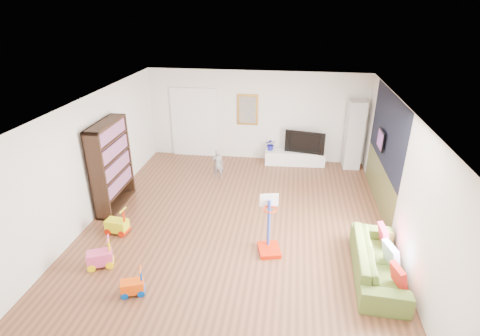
# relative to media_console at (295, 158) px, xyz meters

# --- Properties ---
(floor) EXTENTS (6.50, 7.50, 0.00)m
(floor) POSITION_rel_media_console_xyz_m (-1.22, -3.43, -0.21)
(floor) COLOR brown
(floor) RESTS_ON ground
(ceiling) EXTENTS (6.50, 7.50, 0.00)m
(ceiling) POSITION_rel_media_console_xyz_m (-1.22, -3.43, 2.49)
(ceiling) COLOR white
(ceiling) RESTS_ON ground
(wall_back) EXTENTS (6.50, 0.00, 2.70)m
(wall_back) POSITION_rel_media_console_xyz_m (-1.22, 0.32, 1.14)
(wall_back) COLOR silver
(wall_back) RESTS_ON ground
(wall_front) EXTENTS (6.50, 0.00, 2.70)m
(wall_front) POSITION_rel_media_console_xyz_m (-1.22, -7.18, 1.14)
(wall_front) COLOR white
(wall_front) RESTS_ON ground
(wall_left) EXTENTS (0.00, 7.50, 2.70)m
(wall_left) POSITION_rel_media_console_xyz_m (-4.47, -3.43, 1.14)
(wall_left) COLOR silver
(wall_left) RESTS_ON ground
(wall_right) EXTENTS (0.00, 7.50, 2.70)m
(wall_right) POSITION_rel_media_console_xyz_m (2.03, -3.43, 1.14)
(wall_right) COLOR silver
(wall_right) RESTS_ON ground
(navy_accent) EXTENTS (0.01, 3.20, 1.70)m
(navy_accent) POSITION_rel_media_console_xyz_m (2.01, -2.03, 1.64)
(navy_accent) COLOR black
(navy_accent) RESTS_ON wall_right
(olive_wainscot) EXTENTS (0.01, 3.20, 1.00)m
(olive_wainscot) POSITION_rel_media_console_xyz_m (2.01, -2.03, 0.29)
(olive_wainscot) COLOR brown
(olive_wainscot) RESTS_ON wall_right
(doorway) EXTENTS (1.45, 0.06, 2.10)m
(doorway) POSITION_rel_media_console_xyz_m (-3.12, 0.28, 0.84)
(doorway) COLOR white
(doorway) RESTS_ON ground
(painting_back) EXTENTS (0.62, 0.06, 0.92)m
(painting_back) POSITION_rel_media_console_xyz_m (-1.47, 0.28, 1.34)
(painting_back) COLOR gold
(painting_back) RESTS_ON wall_back
(artwork_right) EXTENTS (0.04, 0.56, 0.46)m
(artwork_right) POSITION_rel_media_console_xyz_m (1.95, -1.83, 1.34)
(artwork_right) COLOR #7F3F8C
(artwork_right) RESTS_ON wall_right
(media_console) EXTENTS (1.79, 0.53, 0.41)m
(media_console) POSITION_rel_media_console_xyz_m (0.00, 0.00, 0.00)
(media_console) COLOR white
(media_console) RESTS_ON ground
(tall_cabinet) EXTENTS (0.49, 0.49, 2.00)m
(tall_cabinet) POSITION_rel_media_console_xyz_m (1.64, 0.02, 0.79)
(tall_cabinet) COLOR silver
(tall_cabinet) RESTS_ON ground
(bookshelf) EXTENTS (0.40, 1.44, 2.09)m
(bookshelf) POSITION_rel_media_console_xyz_m (-4.22, -3.11, 0.84)
(bookshelf) COLOR black
(bookshelf) RESTS_ON ground
(sofa) EXTENTS (0.90, 2.10, 0.60)m
(sofa) POSITION_rel_media_console_xyz_m (1.53, -4.82, 0.10)
(sofa) COLOR #516827
(sofa) RESTS_ON ground
(basketball_hoop) EXTENTS (0.52, 0.59, 1.21)m
(basketball_hoop) POSITION_rel_media_console_xyz_m (-0.44, -4.42, 0.40)
(basketball_hoop) COLOR red
(basketball_hoop) RESTS_ON ground
(ride_on_yellow) EXTENTS (0.48, 0.32, 0.60)m
(ride_on_yellow) POSITION_rel_media_console_xyz_m (-3.68, -4.23, 0.09)
(ride_on_yellow) COLOR #D0D813
(ride_on_yellow) RESTS_ON ground
(ride_on_orange) EXTENTS (0.43, 0.35, 0.50)m
(ride_on_orange) POSITION_rel_media_console_xyz_m (-2.63, -5.90, 0.04)
(ride_on_orange) COLOR #E94B06
(ride_on_orange) RESTS_ON ground
(ride_on_pink) EXTENTS (0.52, 0.43, 0.59)m
(ride_on_pink) POSITION_rel_media_console_xyz_m (-3.52, -5.30, 0.09)
(ride_on_pink) COLOR #D8427A
(ride_on_pink) RESTS_ON ground
(child) EXTENTS (0.31, 0.20, 0.85)m
(child) POSITION_rel_media_console_xyz_m (-2.09, -1.28, 0.22)
(child) COLOR slate
(child) RESTS_ON ground
(tv) EXTENTS (1.17, 0.37, 0.67)m
(tv) POSITION_rel_media_console_xyz_m (0.28, 0.00, 0.54)
(tv) COLOR black
(tv) RESTS_ON media_console
(vase_plant) EXTENTS (0.32, 0.28, 0.36)m
(vase_plant) POSITION_rel_media_console_xyz_m (-0.73, 0.01, 0.38)
(vase_plant) COLOR #191992
(vase_plant) RESTS_ON media_console
(pillow_left) EXTENTS (0.20, 0.38, 0.37)m
(pillow_left) POSITION_rel_media_console_xyz_m (1.72, -5.38, 0.27)
(pillow_left) COLOR red
(pillow_left) RESTS_ON sofa
(pillow_center) EXTENTS (0.22, 0.43, 0.42)m
(pillow_center) POSITION_rel_media_console_xyz_m (1.72, -4.82, 0.27)
(pillow_center) COLOR white
(pillow_center) RESTS_ON sofa
(pillow_right) EXTENTS (0.13, 0.39, 0.39)m
(pillow_right) POSITION_rel_media_console_xyz_m (1.71, -4.22, 0.27)
(pillow_right) COLOR #CB2150
(pillow_right) RESTS_ON sofa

